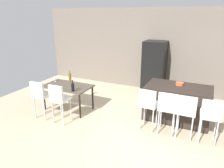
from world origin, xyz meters
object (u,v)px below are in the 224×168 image
Objects in this scene: fruit_bowl at (180,84)px; wine_bottle_far at (73,87)px; dining_chair_near at (41,94)px; kitchen_island at (177,103)px; bar_chair_middle at (168,106)px; bar_chair_right at (186,110)px; bar_chair_far at (211,114)px; wine_bottle_end at (70,77)px; refrigerator at (154,68)px; wine_glass_left at (55,78)px; dining_chair_far at (59,98)px; dining_table at (68,88)px; bar_chair_left at (148,103)px.

wine_bottle_far is at bearing -155.06° from fruit_bowl.
kitchen_island is at bearing 24.70° from dining_chair_near.
bar_chair_right is (0.41, -0.00, 0.00)m from bar_chair_middle.
wine_bottle_far is at bearing 31.78° from dining_chair_near.
bar_chair_far is (0.48, 0.00, 0.00)m from bar_chair_right.
bar_chair_far is at bearing -50.75° from fruit_bowl.
wine_bottle_end is at bearing 131.46° from wine_bottle_far.
bar_chair_middle and bar_chair_far have the same top height.
kitchen_island is at bearing -87.92° from fruit_bowl.
fruit_bowl is at bearing 24.94° from wine_bottle_far.
wine_bottle_end is 0.18× the size of refrigerator.
wine_glass_left is at bearing 176.07° from bar_chair_middle.
kitchen_island reaches higher than wine_glass_left.
wine_glass_left is (-3.53, -0.61, 0.40)m from kitchen_island.
wine_bottle_far is (0.11, 0.44, 0.15)m from dining_chair_far.
dining_chair_far is at bearing -103.42° from wine_bottle_far.
bar_chair_middle is 3.05m from wine_bottle_end.
dining_chair_far is at bearing -117.38° from refrigerator.
dining_chair_near is (-0.30, -0.75, 0.03)m from dining_table.
bar_chair_middle is 3.23m from dining_chair_near.
wine_bottle_far reaches higher than wine_glass_left.
dining_chair_near is 3.65m from fruit_bowl.
wine_bottle_end is 1.95× the size of wine_glass_left.
wine_bottle_end reaches higher than bar_chair_middle.
bar_chair_right reaches higher than kitchen_island.
dining_table is 4.48× the size of wine_bottle_far.
dining_chair_near is 3.79m from refrigerator.
bar_chair_middle is 1.00× the size of dining_chair_far.
wine_bottle_end is at bearing 173.67° from bar_chair_far.
wine_bottle_far is at bearing 76.58° from dining_chair_far.
dining_chair_near is 1.11m from wine_bottle_end.
bar_chair_far is at bearing -6.33° from wine_bottle_end.
dining_table is at bearing 68.02° from dining_chair_near.
dining_chair_far is at bearing -0.00° from dining_chair_near.
bar_chair_left is at bearing 180.00° from bar_chair_right.
bar_chair_right and dining_chair_far have the same top height.
bar_chair_right is 3.63m from dining_chair_near.
refrigerator is at bearing 119.50° from bar_chair_right.
bar_chair_left is 5.15× the size of fruit_bowl.
kitchen_island is at bearing 14.16° from dining_table.
bar_chair_left is at bearing 13.51° from dining_chair_near.
bar_chair_right is at bearing -3.52° from wine_glass_left.
bar_chair_left is 2.42m from dining_table.
kitchen_island is 1.18m from bar_chair_far.
wine_bottle_far is (0.57, -0.64, -0.02)m from wine_bottle_end.
kitchen_island is 3.06m from dining_chair_far.
refrigerator is (1.59, 3.07, 0.22)m from dining_chair_far.
refrigerator is 1.79m from fruit_bowl.
dining_table is at bearing -65.18° from wine_bottle_end.
bar_chair_far is 1.28m from fruit_bowl.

